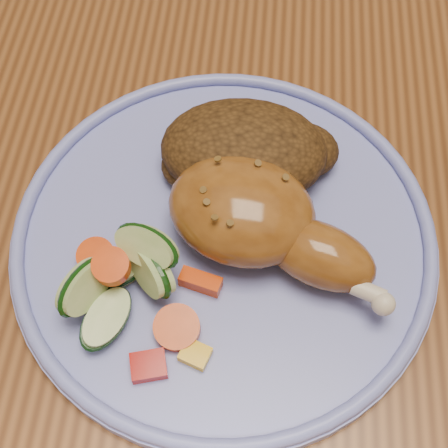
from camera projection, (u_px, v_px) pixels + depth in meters
The scene contains 7 objects.
ground at pixel (287, 404), 1.14m from camera, with size 4.00×4.00×0.00m, color #502E1B.
dining_table at pixel (353, 219), 0.56m from camera, with size 0.90×1.40×0.75m.
plate at pixel (224, 239), 0.45m from camera, with size 0.30×0.30×0.01m, color #7882D8.
plate_rim at pixel (224, 231), 0.44m from camera, with size 0.30×0.30×0.01m, color #7882D8.
chicken_leg at pixel (260, 221), 0.42m from camera, with size 0.16×0.12×0.05m.
rice_pilaf at pixel (247, 152), 0.45m from camera, with size 0.13×0.09×0.05m.
vegetable_pile at pixel (126, 282), 0.40m from camera, with size 0.11×0.11×0.05m.
Camera 1 is at (-0.09, -0.29, 1.15)m, focal length 50.00 mm.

